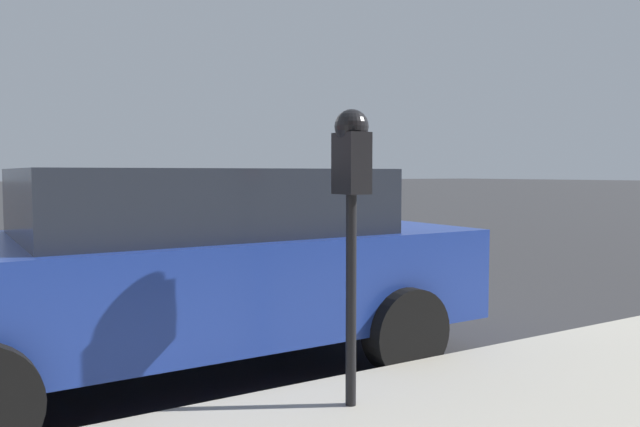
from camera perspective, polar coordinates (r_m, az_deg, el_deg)
ground_plane at (r=5.94m, az=-14.75°, el=-10.55°), size 220.00×220.00×0.00m
parking_meter at (r=3.46m, az=2.88°, el=3.08°), size 0.21×0.19×1.66m
car_blue at (r=4.68m, az=-12.49°, el=-4.50°), size 2.19×4.40×1.48m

